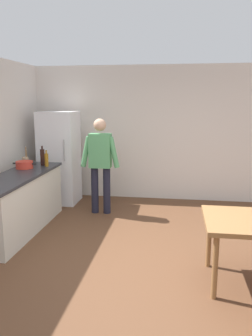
{
  "coord_description": "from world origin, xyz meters",
  "views": [
    {
      "loc": [
        0.38,
        -3.92,
        2.0
      ],
      "look_at": [
        -0.41,
        1.31,
        0.95
      ],
      "focal_mm": 36.28,
      "sensor_mm": 36.0,
      "label": 1
    }
  ],
  "objects_px": {
    "refrigerator": "(60,158)",
    "person": "(100,160)",
    "cooking_pot": "(24,165)",
    "utensil_jar": "(26,160)",
    "bottle_oil_amber": "(47,160)",
    "bottle_wine_dark": "(43,157)"
  },
  "relations": [
    {
      "from": "cooking_pot",
      "to": "person",
      "type": "bearing_deg",
      "value": 26.08
    },
    {
      "from": "cooking_pot",
      "to": "bottle_oil_amber",
      "type": "distance_m",
      "value": 0.38
    },
    {
      "from": "bottle_wine_dark",
      "to": "utensil_jar",
      "type": "bearing_deg",
      "value": -177.72
    },
    {
      "from": "refrigerator",
      "to": "utensil_jar",
      "type": "xyz_separation_m",
      "value": [
        -0.32,
        -0.83,
        0.08
      ]
    },
    {
      "from": "person",
      "to": "utensil_jar",
      "type": "xyz_separation_m",
      "value": [
        -1.27,
        -0.27,
        0.0
      ]
    },
    {
      "from": "utensil_jar",
      "to": "bottle_oil_amber",
      "type": "height_order",
      "value": "utensil_jar"
    },
    {
      "from": "refrigerator",
      "to": "person",
      "type": "distance_m",
      "value": 1.1
    },
    {
      "from": "person",
      "to": "bottle_oil_amber",
      "type": "xyz_separation_m",
      "value": [
        -0.86,
        -0.35,
        0.04
      ]
    },
    {
      "from": "refrigerator",
      "to": "cooking_pot",
      "type": "xyz_separation_m",
      "value": [
        -0.21,
        -1.12,
        0.06
      ]
    },
    {
      "from": "cooking_pot",
      "to": "bottle_wine_dark",
      "type": "bearing_deg",
      "value": 57.79
    },
    {
      "from": "person",
      "to": "cooking_pot",
      "type": "xyz_separation_m",
      "value": [
        -1.16,
        -0.57,
        -0.02
      ]
    },
    {
      "from": "person",
      "to": "utensil_jar",
      "type": "bearing_deg",
      "value": -167.96
    },
    {
      "from": "bottle_oil_amber",
      "to": "bottle_wine_dark",
      "type": "height_order",
      "value": "bottle_wine_dark"
    },
    {
      "from": "refrigerator",
      "to": "bottle_oil_amber",
      "type": "height_order",
      "value": "refrigerator"
    },
    {
      "from": "refrigerator",
      "to": "bottle_wine_dark",
      "type": "bearing_deg",
      "value": -90.98
    },
    {
      "from": "bottle_oil_amber",
      "to": "utensil_jar",
      "type": "bearing_deg",
      "value": 169.89
    },
    {
      "from": "cooking_pot",
      "to": "bottle_wine_dark",
      "type": "xyz_separation_m",
      "value": [
        0.19,
        0.31,
        0.09
      ]
    },
    {
      "from": "refrigerator",
      "to": "person",
      "type": "xyz_separation_m",
      "value": [
        0.95,
        -0.55,
        0.08
      ]
    },
    {
      "from": "refrigerator",
      "to": "bottle_oil_amber",
      "type": "distance_m",
      "value": 0.91
    },
    {
      "from": "refrigerator",
      "to": "bottle_oil_amber",
      "type": "relative_size",
      "value": 6.43
    },
    {
      "from": "cooking_pot",
      "to": "refrigerator",
      "type": "bearing_deg",
      "value": 79.5
    },
    {
      "from": "cooking_pot",
      "to": "bottle_oil_amber",
      "type": "xyz_separation_m",
      "value": [
        0.3,
        0.22,
        0.06
      ]
    }
  ]
}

